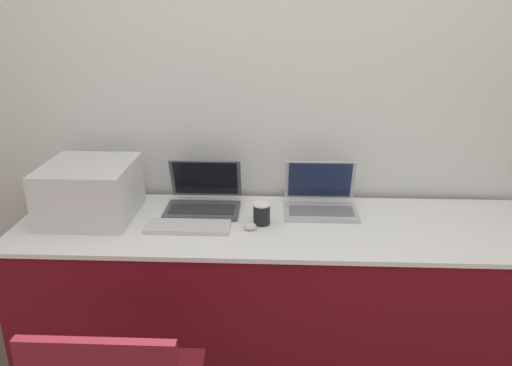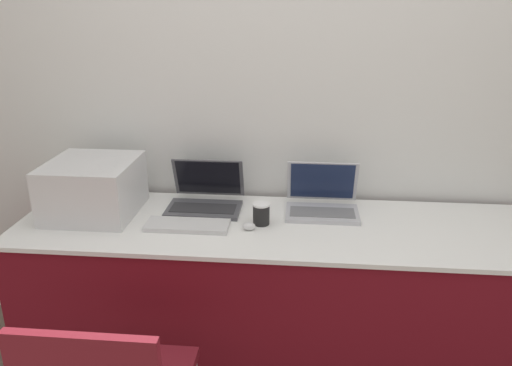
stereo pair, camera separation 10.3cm
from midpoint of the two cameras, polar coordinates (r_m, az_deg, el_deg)
name	(u,v)px [view 1 (the left image)]	position (r m, az deg, el deg)	size (l,w,h in m)	color
wall_back	(282,89)	(2.44, 1.76, 10.63)	(8.00, 0.05, 2.60)	silver
table	(279,298)	(2.41, 1.38, -12.98)	(2.35, 0.66, 0.77)	maroon
printer	(89,189)	(2.39, -19.67, -0.63)	(0.39, 0.40, 0.25)	silver
laptop_left	(204,198)	(2.39, -7.23, -1.75)	(0.35, 0.29, 0.22)	#4C4C51
laptop_right	(321,200)	(2.37, 6.15, -1.96)	(0.34, 0.27, 0.22)	#B7B7BC
external_keyboard	(188,227)	(2.20, -9.13, -4.98)	(0.37, 0.14, 0.02)	silver
coffee_cup	(262,214)	(2.21, -0.69, -3.52)	(0.08, 0.08, 0.10)	black
mouse	(250,226)	(2.16, -2.05, -4.99)	(0.06, 0.04, 0.03)	silver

